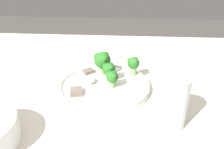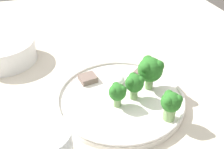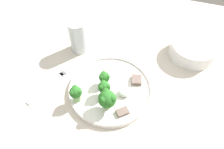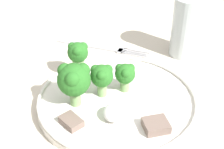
{
  "view_description": "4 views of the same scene",
  "coord_description": "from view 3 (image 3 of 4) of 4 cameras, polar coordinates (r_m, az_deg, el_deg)",
  "views": [
    {
      "loc": [
        -0.09,
        0.51,
        1.05
      ],
      "look_at": [
        -0.05,
        -0.06,
        0.75
      ],
      "focal_mm": 35.0,
      "sensor_mm": 36.0,
      "label": 1
    },
    {
      "loc": [
        -0.42,
        0.08,
        1.07
      ],
      "look_at": [
        -0.01,
        -0.03,
        0.77
      ],
      "focal_mm": 42.0,
      "sensor_mm": 36.0,
      "label": 2
    },
    {
      "loc": [
        0.09,
        -0.41,
        1.3
      ],
      "look_at": [
        -0.03,
        -0.02,
        0.77
      ],
      "focal_mm": 35.0,
      "sensor_mm": 36.0,
      "label": 3
    },
    {
      "loc": [
        0.37,
        -0.05,
        1.04
      ],
      "look_at": [
        -0.06,
        -0.05,
        0.75
      ],
      "focal_mm": 50.0,
      "sensor_mm": 36.0,
      "label": 4
    }
  ],
  "objects": [
    {
      "name": "table",
      "position": [
        0.78,
        2.47,
        -5.76
      ],
      "size": [
        1.34,
        1.09,
        0.71
      ],
      "color": "beige",
      "rests_on": "ground_plane"
    },
    {
      "name": "dinner_plate",
      "position": [
        0.69,
        -0.53,
        -3.86
      ],
      "size": [
        0.26,
        0.26,
        0.02
      ],
      "color": "white",
      "rests_on": "table"
    },
    {
      "name": "fork",
      "position": [
        0.74,
        -15.33,
        -2.02
      ],
      "size": [
        0.09,
        0.2,
        0.0
      ],
      "color": "#B2B2B7",
      "rests_on": "table"
    },
    {
      "name": "cream_bowl",
      "position": [
        0.83,
        20.29,
        6.15
      ],
      "size": [
        0.16,
        0.16,
        0.05
      ],
      "color": "white",
      "rests_on": "table"
    },
    {
      "name": "drinking_glass",
      "position": [
        0.79,
        -8.74,
        9.48
      ],
      "size": [
        0.06,
        0.06,
        0.12
      ],
      "color": "silver",
      "rests_on": "table"
    },
    {
      "name": "broccoli_floret_near_rim_left",
      "position": [
        0.67,
        -2.01,
        -0.76
      ],
      "size": [
        0.03,
        0.03,
        0.05
      ],
      "color": "#7FA866",
      "rests_on": "dinner_plate"
    },
    {
      "name": "broccoli_floret_center_left",
      "position": [
        0.61,
        -1.28,
        -6.41
      ],
      "size": [
        0.05,
        0.05,
        0.07
      ],
      "color": "#7FA866",
      "rests_on": "dinner_plate"
    },
    {
      "name": "broccoli_floret_back_left",
      "position": [
        0.65,
        -2.07,
        -3.35
      ],
      "size": [
        0.04,
        0.04,
        0.06
      ],
      "color": "#7FA866",
      "rests_on": "dinner_plate"
    },
    {
      "name": "broccoli_floret_front_left",
      "position": [
        0.64,
        -9.44,
        -4.76
      ],
      "size": [
        0.04,
        0.04,
        0.06
      ],
      "color": "#7FA866",
      "rests_on": "dinner_plate"
    },
    {
      "name": "meat_slice_front_slice",
      "position": [
        0.7,
        6.44,
        -1.41
      ],
      "size": [
        0.04,
        0.04,
        0.01
      ],
      "color": "#756056",
      "rests_on": "dinner_plate"
    },
    {
      "name": "meat_slice_middle_slice",
      "position": [
        0.64,
        2.76,
        -9.71
      ],
      "size": [
        0.04,
        0.04,
        0.01
      ],
      "color": "#756056",
      "rests_on": "dinner_plate"
    },
    {
      "name": "sauce_dollop",
      "position": [
        0.67,
        3.21,
        -4.65
      ],
      "size": [
        0.04,
        0.03,
        0.02
      ],
      "color": "white",
      "rests_on": "dinner_plate"
    }
  ]
}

